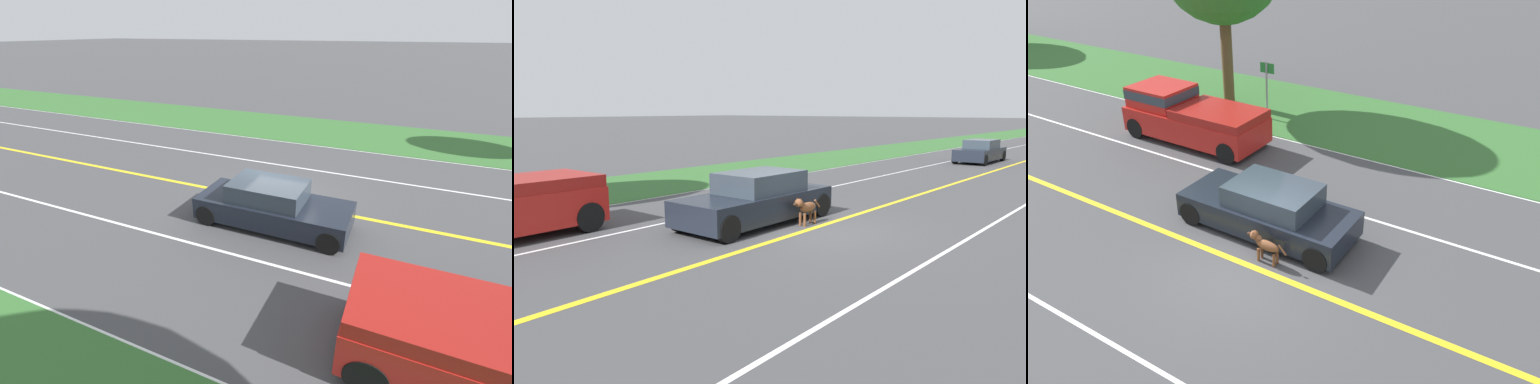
# 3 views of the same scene
# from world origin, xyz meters

# --- Properties ---
(ground_plane) EXTENTS (400.00, 400.00, 0.00)m
(ground_plane) POSITION_xyz_m (0.00, 0.00, 0.00)
(ground_plane) COLOR #424244
(centre_divider_line) EXTENTS (0.18, 160.00, 0.01)m
(centre_divider_line) POSITION_xyz_m (0.00, 0.00, 0.00)
(centre_divider_line) COLOR yellow
(centre_divider_line) RESTS_ON ground
(lane_edge_line_right) EXTENTS (0.14, 160.00, 0.01)m
(lane_edge_line_right) POSITION_xyz_m (7.00, 0.00, 0.00)
(lane_edge_line_right) COLOR white
(lane_edge_line_right) RESTS_ON ground
(lane_dash_same_dir) EXTENTS (0.10, 160.00, 0.01)m
(lane_dash_same_dir) POSITION_xyz_m (3.50, 0.00, 0.00)
(lane_dash_same_dir) COLOR white
(lane_dash_same_dir) RESTS_ON ground
(lane_dash_oncoming) EXTENTS (0.10, 160.00, 0.01)m
(lane_dash_oncoming) POSITION_xyz_m (-3.50, 0.00, 0.00)
(lane_dash_oncoming) COLOR white
(lane_dash_oncoming) RESTS_ON ground
(grass_verge_right) EXTENTS (6.00, 160.00, 0.03)m
(grass_verge_right) POSITION_xyz_m (10.00, 0.00, 0.01)
(grass_verge_right) COLOR #33662D
(grass_verge_right) RESTS_ON ground
(ego_car) EXTENTS (1.89, 4.73, 1.42)m
(ego_car) POSITION_xyz_m (1.55, 0.34, 0.66)
(ego_car) COLOR black
(ego_car) RESTS_ON ground
(dog) EXTENTS (0.24, 1.15, 0.79)m
(dog) POSITION_xyz_m (0.36, -0.31, 0.49)
(dog) COLOR brown
(dog) RESTS_ON ground
(pickup_truck) EXTENTS (2.14, 5.35, 1.88)m
(pickup_truck) POSITION_xyz_m (5.15, 6.18, 0.95)
(pickup_truck) COLOR red
(pickup_truck) RESTS_ON ground
(street_sign) EXTENTS (0.11, 0.64, 2.35)m
(street_sign) POSITION_xyz_m (8.42, 4.94, 1.49)
(street_sign) COLOR gray
(street_sign) RESTS_ON ground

